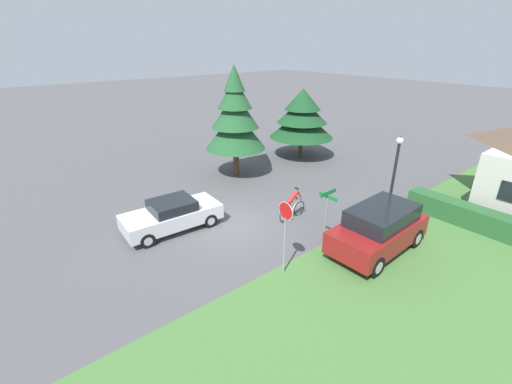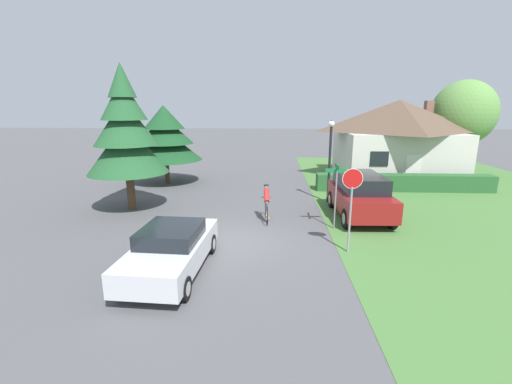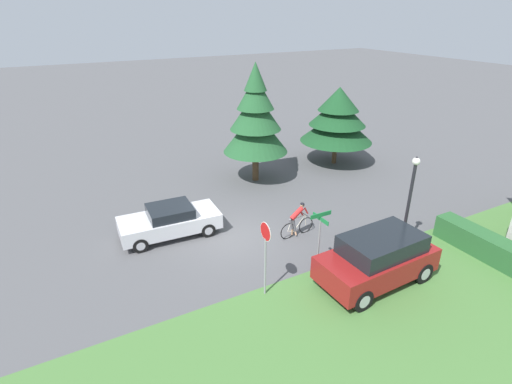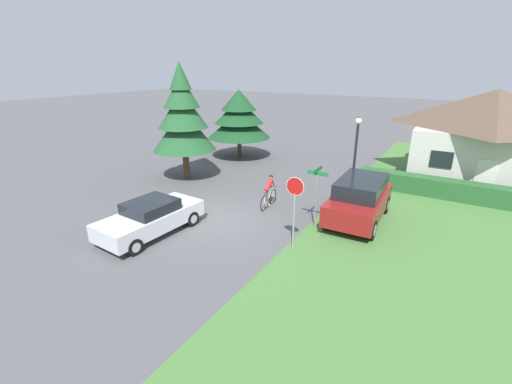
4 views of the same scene
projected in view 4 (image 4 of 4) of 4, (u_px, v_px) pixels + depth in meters
name	position (u px, v px, depth m)	size (l,w,h in m)	color
ground_plane	(217.00, 221.00, 15.26)	(140.00, 140.00, 0.00)	#515154
cottage_house	(489.00, 135.00, 19.67)	(8.20, 6.96, 5.31)	beige
hedge_row	(461.00, 191.00, 17.40)	(10.19, 0.90, 0.98)	#285B2D
sedan_left_lane	(151.00, 217.00, 13.86)	(2.07, 4.44, 1.41)	silver
cyclist	(269.00, 193.00, 16.48)	(0.44, 1.78, 1.58)	black
parked_suv_right	(359.00, 199.00, 14.99)	(2.21, 4.50, 1.91)	maroon
stop_sign	(295.00, 201.00, 12.08)	(0.67, 0.07, 2.88)	gray
street_lamp	(356.00, 149.00, 16.84)	(0.30, 0.30, 4.21)	black
street_name_sign	(317.00, 187.00, 14.04)	(0.90, 0.90, 2.64)	gray
conifer_tall_near	(183.00, 117.00, 19.79)	(3.69, 3.69, 6.75)	#4C3823
conifer_tall_far	(239.00, 117.00, 24.78)	(4.57, 4.57, 4.94)	#4C3823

